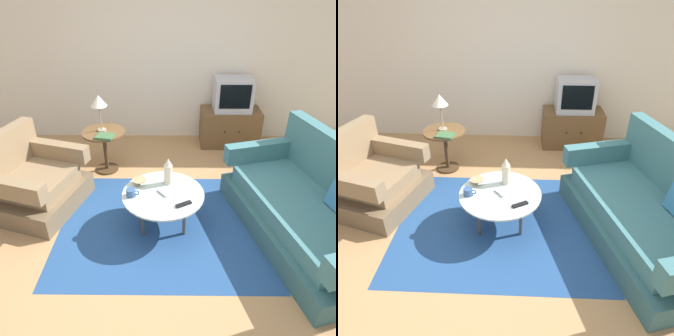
# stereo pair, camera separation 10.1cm
# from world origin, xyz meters

# --- Properties ---
(ground_plane) EXTENTS (16.00, 16.00, 0.00)m
(ground_plane) POSITION_xyz_m (0.00, 0.00, 0.00)
(ground_plane) COLOR #AD7F51
(back_wall) EXTENTS (9.00, 0.12, 2.70)m
(back_wall) POSITION_xyz_m (0.00, 2.38, 1.35)
(back_wall) COLOR beige
(back_wall) RESTS_ON ground
(area_rug) EXTENTS (2.15, 1.75, 0.00)m
(area_rug) POSITION_xyz_m (0.04, 0.16, 0.00)
(area_rug) COLOR navy
(area_rug) RESTS_ON ground
(armchair) EXTENTS (1.07, 1.14, 0.86)m
(armchair) POSITION_xyz_m (-1.41, 0.49, 0.29)
(armchair) COLOR brown
(armchair) RESTS_ON ground
(couch) EXTENTS (1.35, 2.02, 0.95)m
(couch) POSITION_xyz_m (1.46, 0.03, 0.30)
(couch) COLOR #325C60
(couch) RESTS_ON ground
(coffee_table) EXTENTS (0.82, 0.82, 0.41)m
(coffee_table) POSITION_xyz_m (0.04, 0.16, 0.38)
(coffee_table) COLOR #B2C6C1
(coffee_table) RESTS_ON ground
(side_table) EXTENTS (0.54, 0.54, 0.57)m
(side_table) POSITION_xyz_m (-0.75, 1.26, 0.41)
(side_table) COLOR brown
(side_table) RESTS_ON ground
(tv_stand) EXTENTS (0.87, 0.48, 0.55)m
(tv_stand) POSITION_xyz_m (1.00, 2.06, 0.28)
(tv_stand) COLOR brown
(tv_stand) RESTS_ON ground
(television) EXTENTS (0.54, 0.39, 0.47)m
(television) POSITION_xyz_m (1.00, 2.06, 0.79)
(television) COLOR #B7B7BC
(television) RESTS_ON tv_stand
(table_lamp) EXTENTS (0.20, 0.20, 0.46)m
(table_lamp) POSITION_xyz_m (-0.77, 1.29, 0.94)
(table_lamp) COLOR #9E937A
(table_lamp) RESTS_ON side_table
(vase) EXTENTS (0.09, 0.09, 0.30)m
(vase) POSITION_xyz_m (0.09, 0.34, 0.55)
(vase) COLOR beige
(vase) RESTS_ON coffee_table
(mug) EXTENTS (0.13, 0.09, 0.08)m
(mug) POSITION_xyz_m (-0.28, 0.12, 0.45)
(mug) COLOR #335184
(mug) RESTS_ON coffee_table
(bowl) EXTENTS (0.15, 0.15, 0.06)m
(bowl) POSITION_xyz_m (-0.21, 0.32, 0.43)
(bowl) COLOR tan
(bowl) RESTS_ON coffee_table
(tv_remote_dark) EXTENTS (0.16, 0.12, 0.02)m
(tv_remote_dark) POSITION_xyz_m (0.24, -0.03, 0.42)
(tv_remote_dark) COLOR black
(tv_remote_dark) RESTS_ON coffee_table
(tv_remote_silver) EXTENTS (0.12, 0.14, 0.02)m
(tv_remote_silver) POSITION_xyz_m (0.04, 0.15, 0.42)
(tv_remote_silver) COLOR #B2B2B7
(tv_remote_silver) RESTS_ON coffee_table
(book) EXTENTS (0.24, 0.20, 0.03)m
(book) POSITION_xyz_m (-0.69, 1.09, 0.58)
(book) COLOR #3D663D
(book) RESTS_ON side_table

